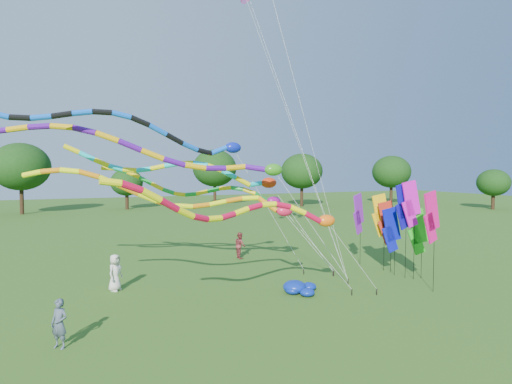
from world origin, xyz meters
name	(u,v)px	position (x,y,z in m)	size (l,w,h in m)	color
ground	(355,320)	(0.00, 0.00, 0.00)	(160.00, 160.00, 0.00)	#2B5817
tree_ring	(351,186)	(0.56, 1.17, 5.11)	(121.55, 115.48, 9.08)	#382314
tube_kite_red	(258,212)	(-3.46, 1.49, 4.20)	(11.91, 2.37, 6.05)	black
tube_kite_orange	(193,197)	(-5.17, 4.52, 4.61)	(13.32, 3.21, 6.43)	black
tube_kite_purple	(161,153)	(-6.07, 6.82, 6.57)	(16.78, 5.08, 8.52)	black
tube_kite_blue	(148,133)	(-6.67, 6.66, 7.47)	(15.31, 1.14, 9.00)	black
tube_kite_cyan	(196,172)	(-4.03, 8.10, 5.67)	(13.10, 4.28, 7.53)	black
tube_kite_green	(211,191)	(-3.01, 8.80, 4.66)	(11.30, 4.97, 6.51)	black
banner_pole_blue_b	(403,207)	(6.13, 4.25, 3.85)	(1.16, 0.21, 5.11)	black
banner_pole_magenta_b	(411,204)	(6.35, 3.92, 3.99)	(1.16, 0.24, 5.26)	black
banner_pole_blue_a	(391,230)	(6.00, 4.99, 2.52)	(1.16, 0.27, 3.78)	black
banner_pole_green	(418,232)	(6.90, 3.98, 2.51)	(1.13, 0.43, 3.76)	black
banner_pole_orange	(381,215)	(6.23, 6.15, 3.19)	(1.15, 0.31, 4.45)	black
banner_pole_violet	(358,214)	(5.88, 7.73, 3.14)	(1.10, 0.53, 4.40)	black
banner_pole_red	(387,223)	(6.29, 5.66, 2.82)	(1.13, 0.42, 4.07)	black
banner_pole_magenta_a	(431,217)	(5.50, 1.69, 3.57)	(1.16, 0.27, 4.83)	black
blue_nylon_heap	(302,290)	(-0.30, 3.64, 0.25)	(1.37, 1.58, 0.59)	#0B2697
person_a	(115,273)	(-8.10, 7.89, 0.88)	(0.86, 0.56, 1.76)	silver
person_b	(59,324)	(-10.37, 1.70, 0.81)	(0.59, 0.39, 1.62)	#44505F
person_c	(240,245)	(0.12, 12.56, 0.85)	(0.83, 0.64, 1.70)	maroon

